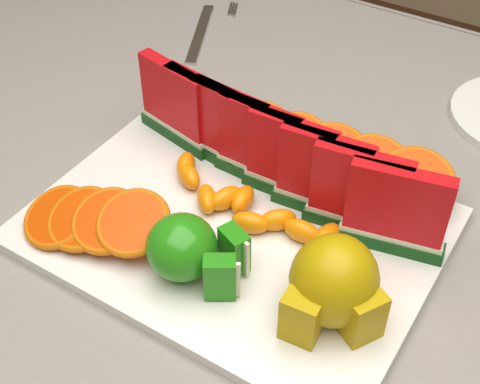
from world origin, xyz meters
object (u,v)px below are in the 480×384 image
Objects in this scene: pear_cluster at (334,285)px; fork at (204,31)px; platter at (236,227)px; apple_cluster at (189,250)px.

pear_cluster is 0.54m from fork.
platter is 0.41m from fork.
apple_cluster is 0.14m from pear_cluster.
pear_cluster is 0.56× the size of fork.
platter is 3.81× the size of pear_cluster.
pear_cluster reaches higher than apple_cluster.
apple_cluster reaches higher than fork.
platter is at bearing -50.94° from fork.
pear_cluster is (0.13, -0.05, 0.04)m from platter.
fork is (-0.26, 0.40, -0.04)m from apple_cluster.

